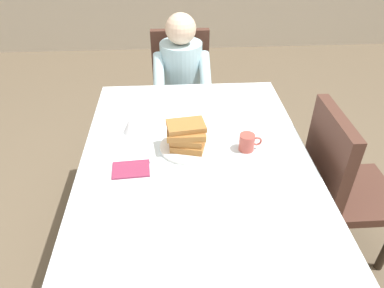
% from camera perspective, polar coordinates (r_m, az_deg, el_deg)
% --- Properties ---
extents(ground_plane, '(14.00, 14.00, 0.00)m').
position_cam_1_polar(ground_plane, '(2.28, 0.47, -16.54)').
color(ground_plane, brown).
extents(dining_table_main, '(1.12, 1.52, 0.74)m').
position_cam_1_polar(dining_table_main, '(1.81, 0.57, -3.86)').
color(dining_table_main, silver).
rests_on(dining_table_main, ground).
extents(chair_diner, '(0.44, 0.45, 0.93)m').
position_cam_1_polar(chair_diner, '(2.86, -1.72, 9.35)').
color(chair_diner, '#4C2D23').
rests_on(chair_diner, ground).
extents(diner_person, '(0.40, 0.43, 1.12)m').
position_cam_1_polar(diner_person, '(2.66, -1.65, 10.52)').
color(diner_person, silver).
rests_on(diner_person, ground).
extents(chair_right_side, '(0.45, 0.44, 0.93)m').
position_cam_1_polar(chair_right_side, '(2.08, 22.38, -5.30)').
color(chair_right_side, '#4C2D23').
rests_on(chair_right_side, ground).
extents(plate_breakfast, '(0.28, 0.28, 0.02)m').
position_cam_1_polar(plate_breakfast, '(1.79, -0.62, -0.43)').
color(plate_breakfast, white).
rests_on(plate_breakfast, dining_table_main).
extents(breakfast_stack, '(0.20, 0.17, 0.13)m').
position_cam_1_polar(breakfast_stack, '(1.74, -0.80, 1.36)').
color(breakfast_stack, '#A36B33').
rests_on(breakfast_stack, plate_breakfast).
extents(cup_coffee, '(0.11, 0.08, 0.08)m').
position_cam_1_polar(cup_coffee, '(1.78, 8.73, 0.27)').
color(cup_coffee, '#B24C42').
rests_on(cup_coffee, dining_table_main).
extents(syrup_pitcher, '(0.08, 0.08, 0.07)m').
position_cam_1_polar(syrup_pitcher, '(1.91, -9.83, 2.82)').
color(syrup_pitcher, silver).
rests_on(syrup_pitcher, dining_table_main).
extents(fork_left_of_plate, '(0.03, 0.18, 0.00)m').
position_cam_1_polar(fork_left_of_plate, '(1.78, -6.72, -1.17)').
color(fork_left_of_plate, silver).
rests_on(fork_left_of_plate, dining_table_main).
extents(knife_right_of_plate, '(0.04, 0.20, 0.00)m').
position_cam_1_polar(knife_right_of_plate, '(1.79, 5.51, -0.73)').
color(knife_right_of_plate, silver).
rests_on(knife_right_of_plate, dining_table_main).
extents(spoon_near_edge, '(0.15, 0.02, 0.00)m').
position_cam_1_polar(spoon_near_edge, '(1.52, 1.28, -8.41)').
color(spoon_near_edge, silver).
rests_on(spoon_near_edge, dining_table_main).
extents(napkin_folded, '(0.18, 0.13, 0.01)m').
position_cam_1_polar(napkin_folded, '(1.68, -9.64, -3.97)').
color(napkin_folded, '#8C2D4C').
rests_on(napkin_folded, dining_table_main).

